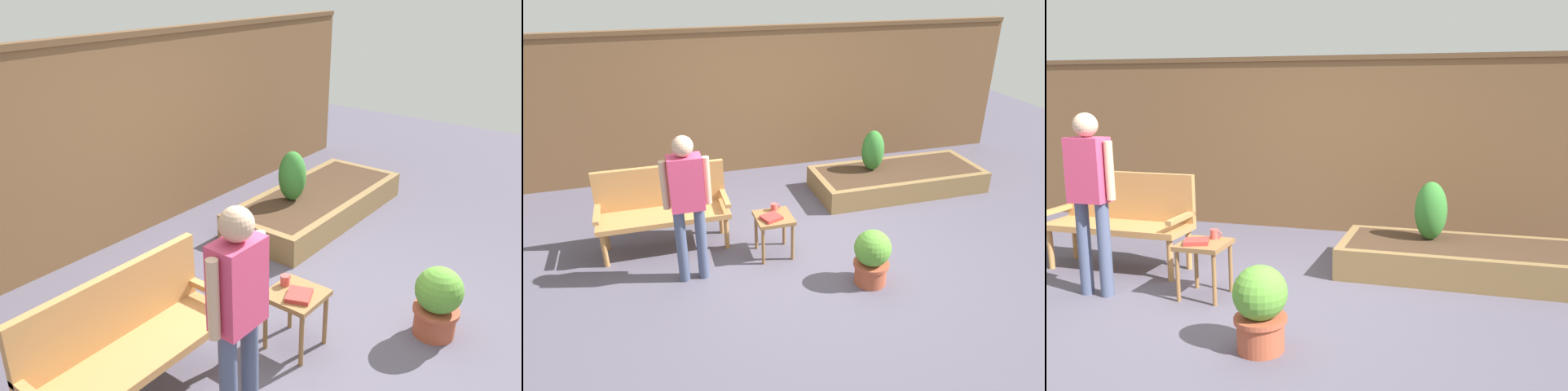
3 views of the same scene
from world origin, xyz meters
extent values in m
plane|color=#514C5B|center=(0.00, 0.00, 0.00)|extent=(14.00, 14.00, 0.00)
cube|color=brown|center=(0.00, 2.60, 1.05)|extent=(8.40, 0.10, 2.10)
cube|color=brown|center=(0.00, 2.60, 2.13)|extent=(8.40, 0.14, 0.06)
cylinder|color=#B77F47|center=(-0.84, 0.69, 0.20)|extent=(0.06, 0.06, 0.40)
cylinder|color=#B77F47|center=(-0.84, 0.33, 0.20)|extent=(0.06, 0.06, 0.40)
cube|color=#B77F47|center=(-1.50, 0.51, 0.43)|extent=(1.44, 0.48, 0.06)
cube|color=#B77F47|center=(-1.50, 0.72, 0.70)|extent=(1.44, 0.06, 0.48)
cube|color=#B77F47|center=(-0.81, 0.51, 0.56)|extent=(0.06, 0.48, 0.04)
cylinder|color=olive|center=(-0.19, 0.22, 0.22)|extent=(0.04, 0.04, 0.44)
cylinder|color=olive|center=(-0.19, -0.11, 0.22)|extent=(0.04, 0.04, 0.44)
cylinder|color=olive|center=(-0.52, 0.22, 0.22)|extent=(0.04, 0.04, 0.44)
cylinder|color=olive|center=(-0.52, -0.11, 0.22)|extent=(0.04, 0.04, 0.44)
cube|color=olive|center=(-0.36, 0.06, 0.46)|extent=(0.40, 0.40, 0.04)
cylinder|color=#CC4C47|center=(-0.32, 0.19, 0.52)|extent=(0.07, 0.07, 0.08)
torus|color=#CC4C47|center=(-0.28, 0.19, 0.52)|extent=(0.06, 0.01, 0.06)
cube|color=#B2332D|center=(-0.40, 0.01, 0.50)|extent=(0.25, 0.24, 0.03)
cylinder|color=#A84C33|center=(0.44, -0.74, 0.10)|extent=(0.32, 0.32, 0.21)
cylinder|color=#A84C33|center=(0.44, -0.74, 0.22)|extent=(0.36, 0.36, 0.04)
sphere|color=#569333|center=(0.44, -0.74, 0.41)|extent=(0.37, 0.37, 0.37)
cube|color=olive|center=(1.80, 0.78, 0.15)|extent=(2.40, 0.09, 0.30)
cube|color=olive|center=(1.80, 1.69, 0.15)|extent=(2.40, 0.09, 0.30)
cube|color=olive|center=(0.64, 1.23, 0.15)|extent=(0.09, 0.82, 0.30)
cube|color=olive|center=(2.95, 1.23, 0.15)|extent=(0.09, 0.82, 0.30)
cube|color=#422D1E|center=(1.80, 1.23, 0.15)|extent=(2.22, 0.82, 0.30)
cylinder|color=brown|center=(1.44, 1.34, 0.33)|extent=(0.04, 0.04, 0.06)
ellipsoid|color=#33752D|center=(1.44, 1.34, 0.59)|extent=(0.31, 0.31, 0.57)
cylinder|color=#475170|center=(-1.18, -0.15, 0.41)|extent=(0.11, 0.11, 0.82)
cylinder|color=#475170|center=(-1.38, -0.15, 0.41)|extent=(0.11, 0.11, 0.82)
cube|color=#D13D66|center=(-1.28, -0.15, 1.09)|extent=(0.32, 0.20, 0.54)
cylinder|color=tan|center=(-1.08, -0.15, 1.09)|extent=(0.07, 0.07, 0.49)
cylinder|color=tan|center=(-1.48, -0.15, 1.09)|extent=(0.07, 0.07, 0.49)
sphere|color=tan|center=(-1.28, -0.15, 1.46)|extent=(0.20, 0.20, 0.20)
camera|label=1|loc=(-3.23, -1.83, 2.70)|focal=37.02mm
camera|label=2|loc=(-1.57, -4.44, 3.00)|focal=33.47mm
camera|label=3|loc=(1.67, -3.94, 1.72)|focal=37.29mm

